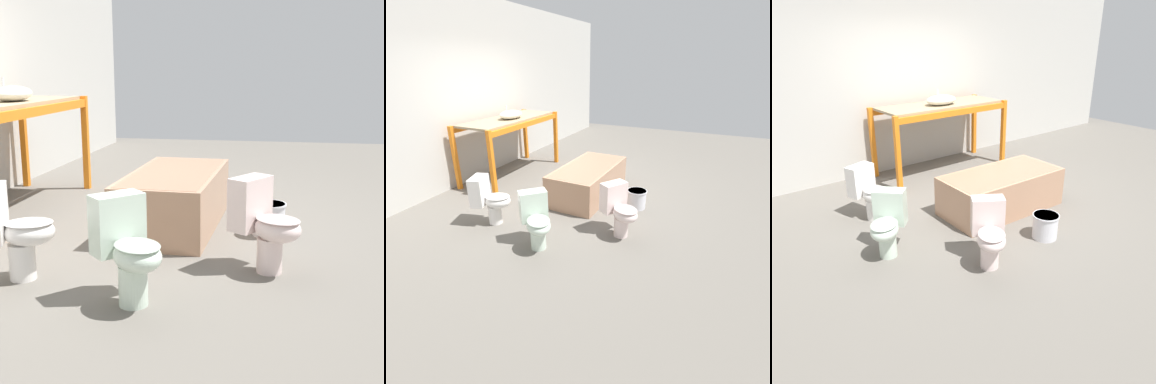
# 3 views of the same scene
# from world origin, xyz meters

# --- Properties ---
(ground_plane) EXTENTS (12.00, 12.00, 0.00)m
(ground_plane) POSITION_xyz_m (0.00, 0.00, 0.00)
(ground_plane) COLOR #666059
(warehouse_wall_rear) EXTENTS (10.80, 0.08, 3.20)m
(warehouse_wall_rear) POSITION_xyz_m (0.00, 1.94, 1.60)
(warehouse_wall_rear) COLOR beige
(warehouse_wall_rear) RESTS_ON ground_plane
(shelving_rack) EXTENTS (2.19, 0.87, 1.13)m
(shelving_rack) POSITION_xyz_m (0.28, 1.36, 0.97)
(shelving_rack) COLOR orange
(shelving_rack) RESTS_ON ground_plane
(sink_basin) EXTENTS (0.53, 0.34, 0.24)m
(sink_basin) POSITION_xyz_m (0.24, 1.28, 1.20)
(sink_basin) COLOR silver
(sink_basin) RESTS_ON shelving_rack
(bathtub_main) EXTENTS (1.61, 0.83, 0.52)m
(bathtub_main) POSITION_xyz_m (-0.03, -0.43, 0.30)
(bathtub_main) COLOR tan
(bathtub_main) RESTS_ON ground_plane
(toilet_near) EXTENTS (0.58, 0.58, 0.68)m
(toilet_near) POSITION_xyz_m (-1.73, -0.48, 0.37)
(toilet_near) COLOR silver
(toilet_near) RESTS_ON ground_plane
(toilet_far) EXTENTS (0.53, 0.59, 0.68)m
(toilet_far) POSITION_xyz_m (-1.03, -1.30, 0.37)
(toilet_far) COLOR silver
(toilet_far) RESTS_ON ground_plane
(toilet_extra) EXTENTS (0.45, 0.58, 0.68)m
(toilet_extra) POSITION_xyz_m (-1.50, 0.41, 0.37)
(toilet_extra) COLOR white
(toilet_extra) RESTS_ON ground_plane
(bucket_white) EXTENTS (0.31, 0.31, 0.29)m
(bucket_white) POSITION_xyz_m (-0.16, -1.30, 0.15)
(bucket_white) COLOR silver
(bucket_white) RESTS_ON ground_plane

